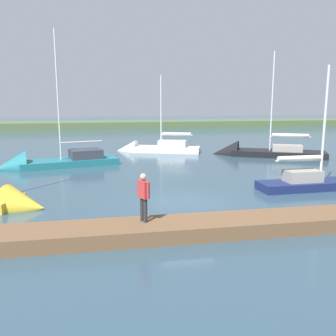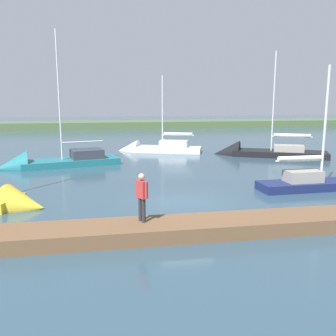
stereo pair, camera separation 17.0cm
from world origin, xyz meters
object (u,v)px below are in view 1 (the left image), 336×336
at_px(sailboat_inner_slip, 152,150).
at_px(sailboat_outer_mooring, 47,165).
at_px(person_on_dock, 144,194).
at_px(sailboat_far_left, 324,184).
at_px(sailboat_behind_pier, 257,155).

distance_m(sailboat_inner_slip, sailboat_outer_mooring, 11.04).
height_order(sailboat_inner_slip, person_on_dock, sailboat_inner_slip).
distance_m(sailboat_outer_mooring, sailboat_far_left, 18.68).
bearing_deg(sailboat_inner_slip, sailboat_behind_pier, 173.98).
bearing_deg(sailboat_behind_pier, person_on_dock, 81.18).
relative_size(sailboat_outer_mooring, person_on_dock, 6.19).
height_order(sailboat_behind_pier, sailboat_far_left, sailboat_behind_pier).
height_order(sailboat_inner_slip, sailboat_far_left, sailboat_inner_slip).
distance_m(sailboat_inner_slip, sailboat_far_left, 17.88).
bearing_deg(sailboat_far_left, sailboat_behind_pier, 81.05).
relative_size(sailboat_behind_pier, person_on_dock, 5.78).
bearing_deg(person_on_dock, sailboat_behind_pier, -151.52).
relative_size(sailboat_far_left, person_on_dock, 4.19).
bearing_deg(sailboat_outer_mooring, person_on_dock, 95.73).
bearing_deg(sailboat_outer_mooring, sailboat_far_left, 135.14).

